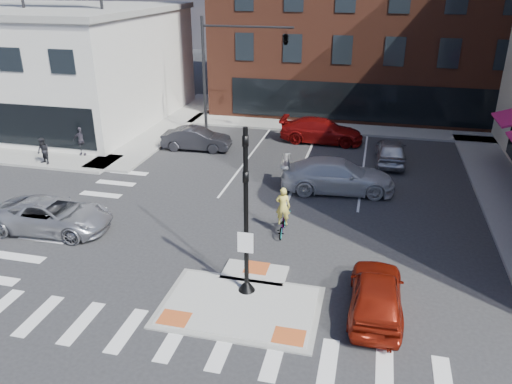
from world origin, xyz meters
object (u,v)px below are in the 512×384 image
(bg_car_red, at_px, (321,131))
(cyclist, at_px, (283,218))
(bg_car_silver, at_px, (391,151))
(red_sedan, at_px, (376,294))
(pedestrian_a, at_px, (43,151))
(silver_suv, at_px, (52,215))
(white_pickup, at_px, (338,176))
(bg_car_dark, at_px, (197,139))
(pedestrian_b, at_px, (81,141))

(bg_car_red, xyz_separation_m, cyclist, (-0.09, -13.42, -0.07))
(bg_car_silver, bearing_deg, red_sedan, 86.59)
(bg_car_silver, relative_size, pedestrian_a, 2.74)
(bg_car_red, height_order, cyclist, cyclist)
(silver_suv, xyz_separation_m, pedestrian_a, (-5.30, 7.00, 0.21))
(white_pickup, height_order, bg_car_dark, white_pickup)
(white_pickup, distance_m, bg_car_dark, 10.50)
(red_sedan, relative_size, white_pickup, 0.74)
(bg_car_silver, relative_size, pedestrian_b, 2.41)
(silver_suv, bearing_deg, bg_car_silver, -52.30)
(white_pickup, bearing_deg, pedestrian_b, 77.29)
(pedestrian_a, bearing_deg, bg_car_dark, 55.47)
(red_sedan, xyz_separation_m, bg_car_red, (-3.97, 18.16, 0.06))
(bg_car_dark, relative_size, pedestrian_b, 2.44)
(bg_car_silver, bearing_deg, pedestrian_a, 14.09)
(bg_car_dark, bearing_deg, silver_suv, 164.95)
(bg_car_dark, distance_m, pedestrian_a, 9.16)
(bg_car_silver, height_order, pedestrian_a, pedestrian_a)
(pedestrian_a, bearing_deg, white_pickup, 23.47)
(pedestrian_b, bearing_deg, silver_suv, -74.60)
(bg_car_dark, relative_size, cyclist, 2.01)
(bg_car_dark, xyz_separation_m, pedestrian_a, (-7.65, -5.03, 0.22))
(pedestrian_a, xyz_separation_m, pedestrian_b, (1.28, 2.00, 0.11))
(red_sedan, relative_size, pedestrian_b, 2.42)
(bg_car_dark, height_order, pedestrian_b, pedestrian_b)
(red_sedan, bearing_deg, white_pickup, -78.45)
(pedestrian_a, bearing_deg, cyclist, 4.20)
(silver_suv, xyz_separation_m, pedestrian_b, (-4.01, 9.00, 0.32))
(silver_suv, bearing_deg, white_pickup, -60.87)
(bg_car_silver, distance_m, pedestrian_a, 20.54)
(white_pickup, relative_size, bg_car_dark, 1.33)
(silver_suv, xyz_separation_m, cyclist, (9.89, 2.08, 0.00))
(pedestrian_b, bearing_deg, white_pickup, -14.45)
(bg_car_dark, xyz_separation_m, bg_car_red, (7.63, 3.47, 0.08))
(silver_suv, distance_m, bg_car_silver, 19.12)
(bg_car_silver, bearing_deg, white_pickup, 60.44)
(silver_suv, bearing_deg, pedestrian_b, 21.05)
(white_pickup, xyz_separation_m, pedestrian_b, (-15.79, 1.61, 0.20))
(cyclist, bearing_deg, white_pickup, -112.54)
(white_pickup, relative_size, bg_car_red, 1.06)
(silver_suv, distance_m, cyclist, 10.11)
(bg_car_dark, bearing_deg, white_pickup, -120.17)
(red_sedan, xyz_separation_m, pedestrian_b, (-17.96, 11.66, 0.31))
(cyclist, bearing_deg, bg_car_red, -93.40)
(bg_car_red, xyz_separation_m, pedestrian_b, (-13.99, -6.50, 0.25))
(bg_car_silver, height_order, cyclist, cyclist)
(pedestrian_a, bearing_deg, red_sedan, -4.49)
(pedestrian_a, bearing_deg, bg_car_silver, 37.58)
(red_sedan, height_order, white_pickup, white_pickup)
(red_sedan, relative_size, bg_car_silver, 1.00)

